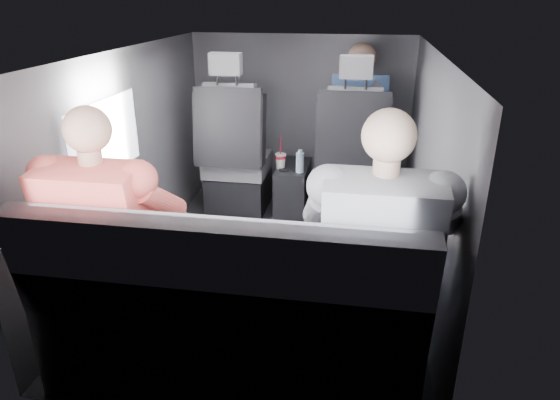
% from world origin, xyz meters
% --- Properties ---
extents(floor, '(2.60, 2.60, 0.00)m').
position_xyz_m(floor, '(0.00, 0.00, 0.00)').
color(floor, black).
rests_on(floor, ground).
extents(ceiling, '(2.60, 2.60, 0.00)m').
position_xyz_m(ceiling, '(0.00, 0.00, 1.35)').
color(ceiling, '#B2B2AD').
rests_on(ceiling, panel_back).
extents(panel_left, '(0.02, 2.60, 1.35)m').
position_xyz_m(panel_left, '(-0.90, 0.00, 0.68)').
color(panel_left, '#56565B').
rests_on(panel_left, floor).
extents(panel_right, '(0.02, 2.60, 1.35)m').
position_xyz_m(panel_right, '(0.90, 0.00, 0.68)').
color(panel_right, '#56565B').
rests_on(panel_right, floor).
extents(panel_front, '(1.80, 0.02, 1.35)m').
position_xyz_m(panel_front, '(0.00, 1.30, 0.68)').
color(panel_front, '#56565B').
rests_on(panel_front, floor).
extents(panel_back, '(1.80, 0.02, 1.35)m').
position_xyz_m(panel_back, '(0.00, -1.30, 0.68)').
color(panel_back, '#56565B').
rests_on(panel_back, floor).
extents(side_window, '(0.02, 0.75, 0.42)m').
position_xyz_m(side_window, '(-0.88, -0.30, 0.90)').
color(side_window, white).
rests_on(side_window, panel_left).
extents(seatbelt, '(0.35, 0.11, 0.59)m').
position_xyz_m(seatbelt, '(0.45, 0.67, 0.80)').
color(seatbelt, black).
rests_on(seatbelt, front_seat_right).
extents(front_seat_left, '(0.52, 0.58, 1.26)m').
position_xyz_m(front_seat_left, '(-0.45, 0.84, 0.40)').
color(front_seat_left, black).
rests_on(front_seat_left, floor).
extents(front_seat_right, '(0.52, 0.58, 1.26)m').
position_xyz_m(front_seat_right, '(0.45, 0.84, 0.40)').
color(front_seat_right, black).
rests_on(front_seat_right, floor).
extents(center_console, '(0.24, 0.48, 0.41)m').
position_xyz_m(center_console, '(0.00, 0.88, 0.20)').
color(center_console, black).
rests_on(center_console, floor).
extents(rear_bench, '(1.60, 0.57, 0.92)m').
position_xyz_m(rear_bench, '(0.00, -1.06, 0.31)').
color(rear_bench, '#5C5C61').
rests_on(rear_bench, floor).
extents(soda_cup, '(0.08, 0.08, 0.25)m').
position_xyz_m(soda_cup, '(-0.09, 0.79, 0.46)').
color(soda_cup, white).
rests_on(soda_cup, center_console).
extents(water_bottle, '(0.06, 0.06, 0.17)m').
position_xyz_m(water_bottle, '(0.07, 0.74, 0.48)').
color(water_bottle, '#ABCAE8').
rests_on(water_bottle, center_console).
extents(laptop_white, '(0.32, 0.30, 0.23)m').
position_xyz_m(laptop_white, '(-0.54, -0.81, 0.63)').
color(laptop_white, silver).
rests_on(laptop_white, passenger_rear_left).
extents(laptop_black, '(0.33, 0.30, 0.23)m').
position_xyz_m(laptop_black, '(0.63, -0.75, 0.63)').
color(laptop_black, black).
rests_on(laptop_black, passenger_rear_right).
extents(passenger_rear_left, '(0.52, 0.64, 1.26)m').
position_xyz_m(passenger_rear_left, '(-0.52, -0.97, 0.64)').
color(passenger_rear_left, '#2F2F33').
rests_on(passenger_rear_left, rear_bench).
extents(passenger_rear_right, '(0.54, 0.66, 1.29)m').
position_xyz_m(passenger_rear_right, '(0.61, -0.97, 0.65)').
color(passenger_rear_right, navy).
rests_on(passenger_rear_right, rear_bench).
extents(passenger_front_right, '(0.42, 0.42, 0.88)m').
position_xyz_m(passenger_front_right, '(0.48, 1.10, 0.76)').
color(passenger_front_right, navy).
rests_on(passenger_front_right, front_seat_right).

